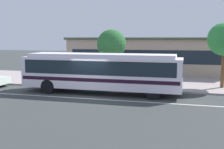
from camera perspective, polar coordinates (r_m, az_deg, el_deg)
ground_plane at (r=18.82m, az=-4.53°, el=-4.42°), size 120.00×120.00×0.00m
sidewalk_slab at (r=24.94m, az=0.51°, el=-1.30°), size 60.00×8.00×0.12m
lane_stripe_center at (r=18.09m, az=-5.39°, el=-4.91°), size 56.00×0.16×0.01m
transit_bus at (r=19.51m, az=-2.20°, el=0.85°), size 11.14×2.57×2.79m
pedestrian_waiting_near_sign at (r=23.54m, az=-9.46°, el=0.63°), size 0.44×0.44×1.68m
bus_stop_sign at (r=20.60m, az=11.96°, el=1.00°), size 0.10×0.44×2.31m
street_tree_near_stop at (r=23.39m, az=-0.10°, el=6.14°), size 2.44×2.44×4.47m
street_tree_mid_block at (r=22.64m, az=22.01°, el=6.66°), size 2.50×2.50×4.92m
station_building at (r=31.03m, az=7.95°, el=3.91°), size 17.72×6.62×3.92m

